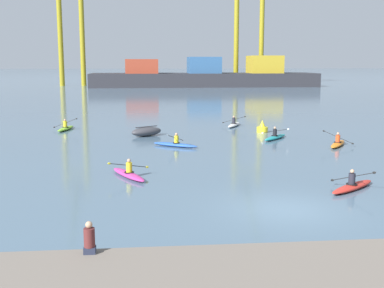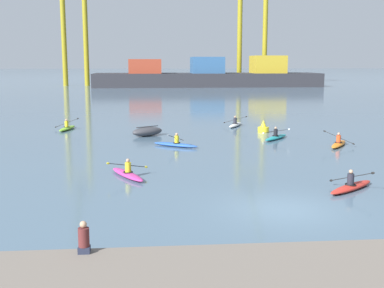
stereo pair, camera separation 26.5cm
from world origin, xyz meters
The scene contains 14 objects.
ground_plane centered at (0.00, 0.00, 0.00)m, with size 800.00×800.00×0.00m, color slate.
container_barge centered at (8.48, 95.96, 2.42)m, with size 52.10×11.42×7.11m.
gantry_crane_west centered at (-22.74, 102.17, 18.01)m, with size 6.32×18.58×39.14m.
gantry_crane_west_mid centered at (20.41, 103.23, 18.32)m, with size 7.57×20.82×37.45m.
capsized_dinghy centered at (-5.35, 19.75, 0.35)m, with size 2.79×2.30×0.76m.
channel_buoy centered at (4.09, 20.88, 0.36)m, with size 0.90×0.90×1.00m.
kayak_orange centered at (7.73, 13.99, 0.17)m, with size 2.36×3.17×1.06m.
kayak_white centered at (2.47, 24.86, 0.17)m, with size 2.02×3.33×1.00m.
kayak_magenta centered at (-6.29, 6.06, 0.17)m, with size 2.07×3.30×0.95m.
kayak_lime centered at (-12.15, 23.80, 0.17)m, with size 2.14×3.45×1.07m.
kayak_red centered at (3.88, 2.66, 0.17)m, with size 3.03×2.60×1.03m.
kayak_blue centered at (-3.41, 14.73, 0.17)m, with size 3.17×2.37×0.99m.
kayak_teal centered at (4.22, 17.31, 0.17)m, with size 2.61×3.01×0.95m.
seated_onlooker centered at (-6.94, -5.28, 1.00)m, with size 0.32×0.30×0.90m.
Camera 1 is at (-5.37, -18.02, 5.71)m, focal length 45.76 mm.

